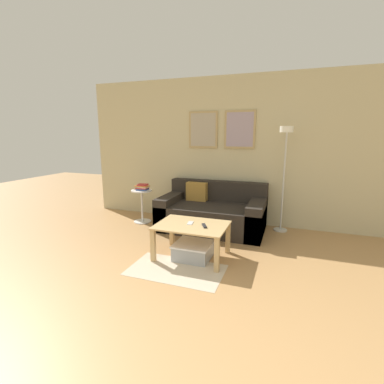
{
  "coord_description": "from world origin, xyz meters",
  "views": [
    {
      "loc": [
        0.98,
        -1.09,
        1.58
      ],
      "look_at": [
        -0.2,
        2.17,
        0.85
      ],
      "focal_mm": 26.0,
      "sensor_mm": 36.0,
      "label": 1
    }
  ],
  "objects_px": {
    "coffee_table": "(192,230)",
    "floor_lamp": "(285,160)",
    "cell_phone": "(190,223)",
    "book_stack": "(143,187)",
    "remote_control": "(204,226)",
    "side_table": "(142,203)",
    "couch": "(212,213)",
    "storage_bin": "(193,250)"
  },
  "relations": [
    {
      "from": "coffee_table",
      "to": "floor_lamp",
      "type": "height_order",
      "value": "floor_lamp"
    },
    {
      "from": "cell_phone",
      "to": "coffee_table",
      "type": "bearing_deg",
      "value": -54.61
    },
    {
      "from": "book_stack",
      "to": "remote_control",
      "type": "bearing_deg",
      "value": -36.7
    },
    {
      "from": "side_table",
      "to": "remote_control",
      "type": "height_order",
      "value": "side_table"
    },
    {
      "from": "couch",
      "to": "side_table",
      "type": "height_order",
      "value": "couch"
    },
    {
      "from": "coffee_table",
      "to": "floor_lamp",
      "type": "distance_m",
      "value": 1.86
    },
    {
      "from": "couch",
      "to": "cell_phone",
      "type": "bearing_deg",
      "value": -89.07
    },
    {
      "from": "side_table",
      "to": "book_stack",
      "type": "height_order",
      "value": "book_stack"
    },
    {
      "from": "floor_lamp",
      "to": "remote_control",
      "type": "height_order",
      "value": "floor_lamp"
    },
    {
      "from": "coffee_table",
      "to": "storage_bin",
      "type": "height_order",
      "value": "coffee_table"
    },
    {
      "from": "storage_bin",
      "to": "remote_control",
      "type": "height_order",
      "value": "remote_control"
    },
    {
      "from": "coffee_table",
      "to": "storage_bin",
      "type": "distance_m",
      "value": 0.26
    },
    {
      "from": "floor_lamp",
      "to": "side_table",
      "type": "relative_size",
      "value": 2.85
    },
    {
      "from": "side_table",
      "to": "remote_control",
      "type": "bearing_deg",
      "value": -36.0
    },
    {
      "from": "storage_bin",
      "to": "floor_lamp",
      "type": "distance_m",
      "value": 1.99
    },
    {
      "from": "coffee_table",
      "to": "couch",
      "type": "bearing_deg",
      "value": 92.66
    },
    {
      "from": "remote_control",
      "to": "book_stack",
      "type": "bearing_deg",
      "value": 115.14
    },
    {
      "from": "side_table",
      "to": "book_stack",
      "type": "xyz_separation_m",
      "value": [
        0.01,
        0.02,
        0.29
      ]
    },
    {
      "from": "couch",
      "to": "remote_control",
      "type": "xyz_separation_m",
      "value": [
        0.22,
        -1.19,
        0.18
      ]
    },
    {
      "from": "coffee_table",
      "to": "storage_bin",
      "type": "relative_size",
      "value": 1.91
    },
    {
      "from": "side_table",
      "to": "cell_phone",
      "type": "relative_size",
      "value": 4.23
    },
    {
      "from": "coffee_table",
      "to": "storage_bin",
      "type": "bearing_deg",
      "value": -46.74
    },
    {
      "from": "book_stack",
      "to": "couch",
      "type": "bearing_deg",
      "value": 2.79
    },
    {
      "from": "book_stack",
      "to": "remote_control",
      "type": "distance_m",
      "value": 1.89
    },
    {
      "from": "book_stack",
      "to": "cell_phone",
      "type": "distance_m",
      "value": 1.7
    },
    {
      "from": "couch",
      "to": "floor_lamp",
      "type": "bearing_deg",
      "value": 6.46
    },
    {
      "from": "coffee_table",
      "to": "book_stack",
      "type": "height_order",
      "value": "book_stack"
    },
    {
      "from": "couch",
      "to": "cell_phone",
      "type": "distance_m",
      "value": 1.14
    },
    {
      "from": "storage_bin",
      "to": "remote_control",
      "type": "bearing_deg",
      "value": 4.75
    },
    {
      "from": "floor_lamp",
      "to": "book_stack",
      "type": "height_order",
      "value": "floor_lamp"
    },
    {
      "from": "side_table",
      "to": "remote_control",
      "type": "relative_size",
      "value": 3.95
    },
    {
      "from": "remote_control",
      "to": "side_table",
      "type": "bearing_deg",
      "value": 115.84
    },
    {
      "from": "floor_lamp",
      "to": "book_stack",
      "type": "distance_m",
      "value": 2.45
    },
    {
      "from": "remote_control",
      "to": "cell_phone",
      "type": "relative_size",
      "value": 1.07
    },
    {
      "from": "storage_bin",
      "to": "book_stack",
      "type": "relative_size",
      "value": 1.9
    },
    {
      "from": "floor_lamp",
      "to": "remote_control",
      "type": "distance_m",
      "value": 1.74
    },
    {
      "from": "book_stack",
      "to": "cell_phone",
      "type": "bearing_deg",
      "value": -39.25
    },
    {
      "from": "floor_lamp",
      "to": "coffee_table",
      "type": "bearing_deg",
      "value": -129.0
    },
    {
      "from": "coffee_table",
      "to": "remote_control",
      "type": "bearing_deg",
      "value": -7.34
    },
    {
      "from": "side_table",
      "to": "cell_phone",
      "type": "height_order",
      "value": "side_table"
    },
    {
      "from": "floor_lamp",
      "to": "remote_control",
      "type": "bearing_deg",
      "value": -123.71
    },
    {
      "from": "storage_bin",
      "to": "cell_phone",
      "type": "height_order",
      "value": "cell_phone"
    }
  ]
}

